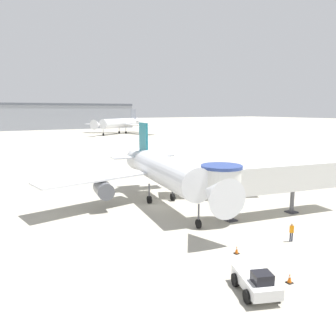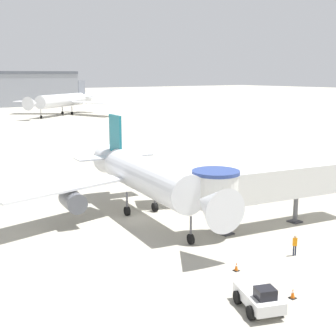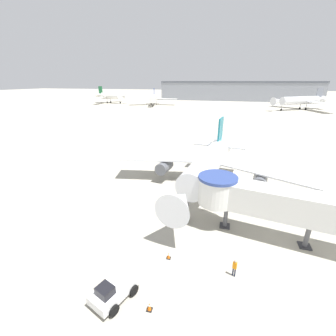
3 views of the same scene
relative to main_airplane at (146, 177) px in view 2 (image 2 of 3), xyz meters
The scene contains 8 objects.
ground_plane 4.06m from the main_airplane, 168.15° to the left, with size 800.00×800.00×0.00m, color #A8A393.
main_airplane is the anchor object (origin of this frame).
jet_bridge 11.32m from the main_airplane, 52.23° to the right, with size 16.96×5.78×5.84m.
pushback_tug_white 20.33m from the main_airplane, 103.14° to the right, with size 3.00×3.96×1.74m.
traffic_cone_near_nose 15.16m from the main_airplane, 96.81° to the right, with size 0.39×0.39×0.65m.
traffic_cone_apron_front 20.14m from the main_airplane, 95.07° to the right, with size 0.41×0.41×0.68m.
ground_crew_marshaller 15.89m from the main_airplane, 75.28° to the right, with size 0.36×0.29×1.65m.
background_jet_gray_tail 120.70m from the main_airplane, 70.95° to the left, with size 33.34×34.54×11.62m.
Camera 2 is at (-23.23, -37.59, 13.88)m, focal length 50.00 mm.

